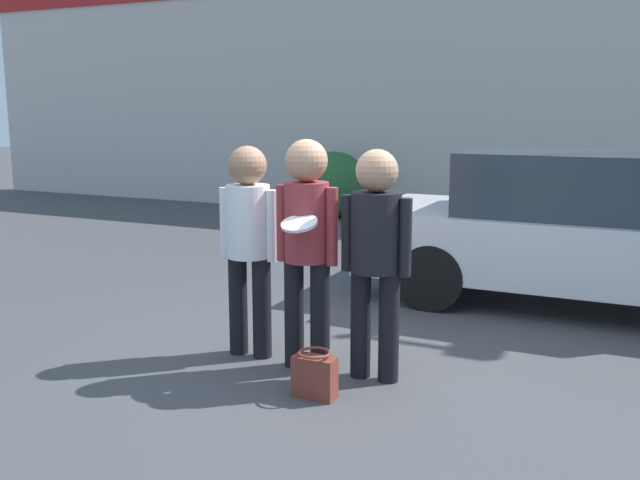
% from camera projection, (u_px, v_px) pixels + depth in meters
% --- Properties ---
extents(ground_plane, '(56.00, 56.00, 0.00)m').
position_uv_depth(ground_plane, '(331.00, 369.00, 5.45)').
color(ground_plane, '#3F3F42').
extents(storefront_building, '(24.00, 0.22, 4.45)m').
position_uv_depth(storefront_building, '(522.00, 91.00, 12.06)').
color(storefront_building, beige).
rests_on(storefront_building, ground).
extents(person_left, '(0.51, 0.34, 1.68)m').
position_uv_depth(person_left, '(249.00, 233.00, 5.60)').
color(person_left, black).
rests_on(person_left, ground).
extents(person_middle_with_frisbee, '(0.50, 0.54, 1.75)m').
position_uv_depth(person_middle_with_frisbee, '(307.00, 234.00, 5.30)').
color(person_middle_with_frisbee, black).
rests_on(person_middle_with_frisbee, ground).
extents(person_right, '(0.53, 0.36, 1.69)m').
position_uv_depth(person_right, '(376.00, 245.00, 5.09)').
color(person_right, black).
rests_on(person_right, ground).
extents(parked_car_near, '(4.43, 1.86, 1.54)m').
position_uv_depth(parked_car_near, '(588.00, 230.00, 7.10)').
color(parked_car_near, silver).
rests_on(parked_car_near, ground).
extents(shrub, '(1.20, 1.20, 1.20)m').
position_uv_depth(shrub, '(335.00, 184.00, 12.96)').
color(shrub, '#285B2D').
rests_on(shrub, ground).
extents(handbag, '(0.30, 0.23, 0.33)m').
position_uv_depth(handbag, '(314.00, 375.00, 4.90)').
color(handbag, brown).
rests_on(handbag, ground).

